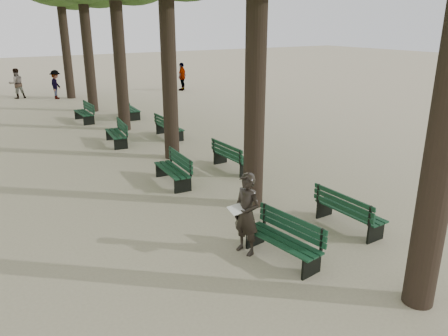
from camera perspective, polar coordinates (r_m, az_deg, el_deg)
ground at (r=8.84m, az=7.12°, el=-13.46°), size 120.00×120.00×0.00m
bench_left_0 at (r=9.15m, az=7.53°, el=-10.30°), size 0.81×1.86×0.92m
bench_left_1 at (r=13.20m, az=-6.73°, el=-0.95°), size 0.69×1.83×0.92m
bench_left_2 at (r=17.87m, az=-13.89°, el=3.86°), size 0.77×1.85×0.92m
bench_left_3 at (r=22.38m, az=-17.80°, el=6.45°), size 0.59×1.81×0.92m
bench_right_0 at (r=10.77m, az=15.99°, el=-6.24°), size 0.61×1.81×0.92m
bench_right_1 at (r=14.37m, az=1.19°, el=0.83°), size 0.60×1.81×0.92m
bench_right_2 at (r=18.56m, az=-7.13°, el=4.81°), size 0.58×1.80×0.92m
bench_right_3 at (r=22.77m, az=-12.09°, el=7.13°), size 0.71×1.84×0.92m
man_with_map at (r=9.09m, az=2.96°, el=-6.02°), size 0.69×0.77×1.77m
pedestrian_c at (r=31.33m, az=-5.50°, el=11.80°), size 1.10×1.04×1.92m
pedestrian_a at (r=30.76m, az=-25.47°, el=9.93°), size 0.95×0.51×1.86m
pedestrian_b at (r=29.63m, az=-21.09°, el=10.13°), size 0.84×1.19×1.78m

